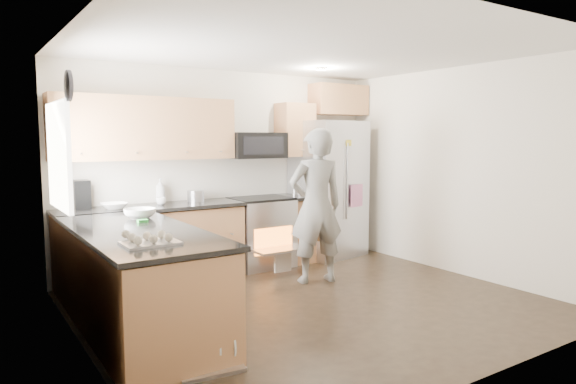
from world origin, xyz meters
TOP-DOWN VIEW (x-y plane):
  - ground at (0.00, 0.00)m, footprint 4.50×4.50m
  - room_shell at (-0.04, 0.02)m, footprint 4.54×4.04m
  - back_cabinet_run at (-0.59, 1.75)m, footprint 4.45×0.64m
  - peninsula at (-1.75, 0.25)m, footprint 0.96×2.36m
  - stove_range at (0.35, 1.69)m, footprint 0.76×0.97m
  - refrigerator at (1.50, 1.70)m, footprint 1.07×0.90m
  - person at (0.51, 0.68)m, footprint 0.75×0.58m
  - dish_rack at (-1.56, -0.76)m, footprint 0.53×0.44m

SIDE VIEW (x-z plane):
  - ground at x=0.00m, z-range 0.00..0.00m
  - dish_rack at x=-1.56m, z-range -0.07..0.23m
  - peninsula at x=-1.75m, z-range -0.05..0.97m
  - stove_range at x=0.35m, z-range -0.22..1.57m
  - person at x=0.51m, z-range 0.00..1.83m
  - back_cabinet_run at x=-0.59m, z-range -0.29..2.21m
  - refrigerator at x=1.50m, z-range 0.00..1.96m
  - room_shell at x=-0.04m, z-range 0.36..2.98m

